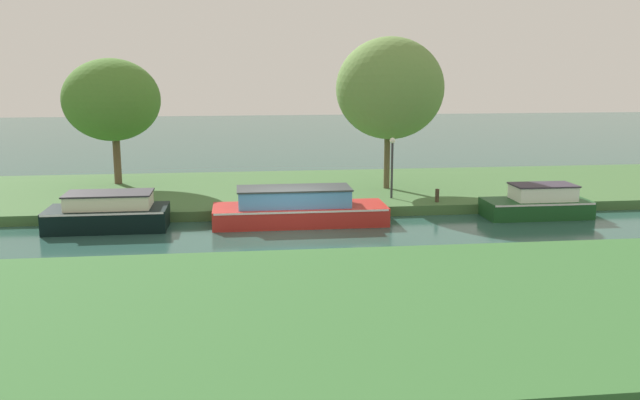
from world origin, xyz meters
name	(u,v)px	position (x,y,z in m)	size (l,w,h in m)	color
ground_plane	(291,231)	(0.00, 0.00, 0.00)	(120.00, 120.00, 0.00)	#274F46
riverbank_far	(279,191)	(0.00, 7.00, 0.20)	(72.00, 10.00, 0.40)	#416A38
riverbank_near	(322,313)	(0.00, -9.00, 0.20)	(72.00, 10.00, 0.40)	#356932
black_barge	(108,213)	(-6.67, 1.20, 0.60)	(4.36, 2.08, 1.37)	black
red_narrowboat	(298,208)	(0.38, 1.20, 0.59)	(6.59, 2.17, 1.41)	red
forest_cruiser	(538,203)	(9.99, 1.20, 0.55)	(4.16, 1.77, 1.32)	#184920
willow_tree_left	(112,100)	(-7.56, 8.41, 4.39)	(4.45, 4.10, 5.90)	brown
willow_tree_centre	(390,89)	(4.94, 5.82, 4.95)	(4.83, 4.09, 6.82)	brown
lamp_post	(392,160)	(4.62, 3.78, 2.05)	(0.24, 0.24, 2.59)	#333338
mooring_post_near	(437,195)	(6.30, 2.70, 0.67)	(0.16, 0.16, 0.55)	#433528
mooring_post_far	(74,201)	(-8.19, 2.70, 0.78)	(0.12, 0.12, 0.76)	#513723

